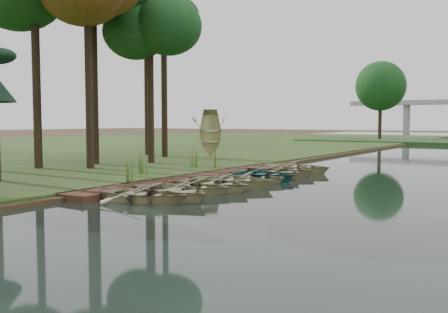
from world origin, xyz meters
The scene contains 19 objects.
ground centered at (0.00, 0.00, 0.00)m, with size 300.00×300.00×0.00m, color #3D2F1D.
boardwalk centered at (-1.60, 0.00, 0.15)m, with size 1.60×16.00×0.30m, color #3B2216.
rowboat_0 centered at (0.71, -6.47, 0.39)m, with size 2.37×3.31×0.69m, color #BAB287.
rowboat_1 centered at (1.04, -5.43, 0.44)m, with size 2.66×3.73×0.77m, color #BAB287.
rowboat_2 centered at (0.88, -4.11, 0.38)m, with size 2.30×3.22×0.67m, color #BAB287.
rowboat_3 centered at (1.02, -2.76, 0.41)m, with size 2.48×3.48×0.72m, color #BAB287.
rowboat_4 centered at (1.20, -1.46, 0.43)m, with size 2.59×3.63×0.75m, color #BAB287.
rowboat_5 centered at (1.12, 0.31, 0.37)m, with size 2.19×3.07×0.64m, color #BAB287.
rowboat_6 centered at (0.99, 1.64, 0.40)m, with size 2.40×3.36×0.70m, color #2A7074.
rowboat_7 centered at (0.97, 3.09, 0.42)m, with size 2.57×3.59×0.74m, color #BAB287.
rowboat_8 centered at (0.81, 4.02, 0.43)m, with size 2.62×3.66×0.76m, color #BAB287.
rowboat_9 centered at (0.89, 5.71, 0.44)m, with size 2.66×3.72×0.77m, color #BAB287.
stored_rowboat centered at (-7.41, 9.15, 0.66)m, with size 2.47×3.46×0.72m, color #BAB287.
tree_4 centered at (-8.48, 4.20, 8.88)m, with size 4.43×4.43×10.55m.
tree_6 centered at (-11.19, 8.75, 10.46)m, with size 4.03×4.03×12.06m.
reeds_0 centered at (-2.60, -4.03, 0.74)m, with size 0.60×0.60×0.88m, color #3F661E.
reeds_1 centered at (-4.43, -1.05, 0.84)m, with size 0.60×0.60×1.08m, color #3F661E.
reeds_2 centered at (-4.27, 3.14, 0.82)m, with size 0.60×0.60×1.05m, color #3F661E.
reeds_3 centered at (-2.97, 3.42, 0.80)m, with size 0.60×0.60×1.00m, color #3F661E.
Camera 1 is at (12.66, -19.63, 2.90)m, focal length 40.00 mm.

